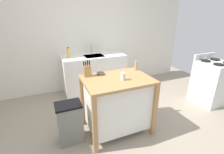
{
  "coord_description": "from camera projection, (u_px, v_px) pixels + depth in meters",
  "views": [
    {
      "loc": [
        -0.89,
        -1.88,
        1.8
      ],
      "look_at": [
        0.06,
        0.35,
        0.86
      ],
      "focal_mm": 26.14,
      "sensor_mm": 36.0,
      "label": 1
    }
  ],
  "objects": [
    {
      "name": "pepper_grinder",
      "position": [
        136.0,
        66.0,
        2.73
      ],
      "size": [
        0.04,
        0.04,
        0.17
      ],
      "color": "tan",
      "rests_on": "kitchen_island"
    },
    {
      "name": "stove",
      "position": [
        212.0,
        82.0,
        3.43
      ],
      "size": [
        0.6,
        0.6,
        1.01
      ],
      "color": "silver",
      "rests_on": "ground"
    },
    {
      "name": "knife_block",
      "position": [
        87.0,
        70.0,
        2.47
      ],
      "size": [
        0.11,
        0.09,
        0.25
      ],
      "color": "#AD7F4C",
      "rests_on": "kitchen_island"
    },
    {
      "name": "wall_back",
      "position": [
        82.0,
        36.0,
        3.89
      ],
      "size": [
        5.66,
        0.1,
        2.6
      ],
      "primitive_type": "cube",
      "color": "silver",
      "rests_on": "ground"
    },
    {
      "name": "sink_counter",
      "position": [
        95.0,
        73.0,
        3.96
      ],
      "size": [
        1.47,
        0.6,
        0.89
      ],
      "color": "white",
      "rests_on": "ground"
    },
    {
      "name": "kitchen_island",
      "position": [
        117.0,
        102.0,
        2.56
      ],
      "size": [
        1.01,
        0.74,
        0.91
      ],
      "color": "#AD7F4C",
      "rests_on": "ground"
    },
    {
      "name": "trash_bin",
      "position": [
        70.0,
        123.0,
        2.38
      ],
      "size": [
        0.36,
        0.28,
        0.63
      ],
      "color": "slate",
      "rests_on": "ground"
    },
    {
      "name": "bowl_ceramic_wide",
      "position": [
        101.0,
        73.0,
        2.55
      ],
      "size": [
        0.12,
        0.12,
        0.04
      ],
      "color": "#564C47",
      "rests_on": "kitchen_island"
    },
    {
      "name": "sink_faucet",
      "position": [
        92.0,
        50.0,
        3.88
      ],
      "size": [
        0.02,
        0.02,
        0.22
      ],
      "color": "#B7BCC1",
      "rests_on": "sink_counter"
    },
    {
      "name": "ground_plane",
      "position": [
        117.0,
        135.0,
        2.59
      ],
      "size": [
        6.66,
        6.66,
        0.0
      ],
      "primitive_type": "plane",
      "color": "gray",
      "rests_on": "ground"
    },
    {
      "name": "drinking_cup",
      "position": [
        123.0,
        76.0,
        2.34
      ],
      "size": [
        0.07,
        0.07,
        0.11
      ],
      "color": "silver",
      "rests_on": "kitchen_island"
    },
    {
      "name": "bottle_spray_cleaner",
      "position": [
        68.0,
        53.0,
        3.62
      ],
      "size": [
        0.06,
        0.06,
        0.23
      ],
      "color": "yellow",
      "rests_on": "sink_counter"
    }
  ]
}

